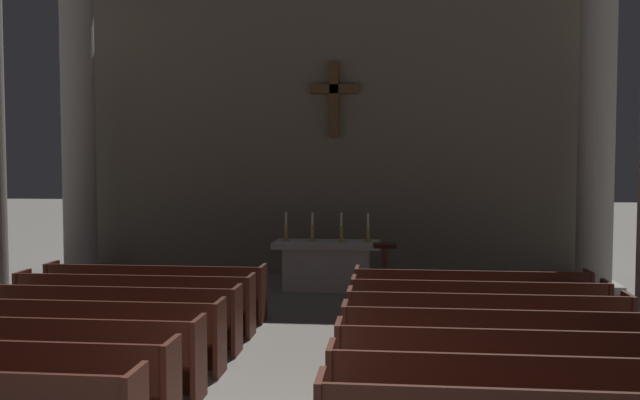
{
  "coord_description": "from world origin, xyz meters",
  "views": [
    {
      "loc": [
        1.37,
        -5.7,
        2.72
      ],
      "look_at": [
        0.0,
        7.48,
        1.94
      ],
      "focal_mm": 39.9,
      "sensor_mm": 36.0,
      "label": 1
    }
  ],
  "objects_px": {
    "candlestick_inner_right": "(341,232)",
    "candlestick_inner_left": "(312,232)",
    "pew_right_row_4": "(497,345)",
    "pew_left_row_5": "(109,317)",
    "pew_right_row_2": "(527,400)",
    "pew_right_row_3": "(510,369)",
    "candlestick_outer_right": "(368,233)",
    "column_left_third": "(79,138)",
    "pew_right_row_6": "(478,311)",
    "altar": "(327,264)",
    "lectern": "(385,274)",
    "pew_left_row_7": "(155,292)",
    "candlestick_outer_left": "(286,232)",
    "column_right_third": "(596,136)",
    "pew_right_row_5": "(486,326)",
    "pew_left_row_3": "(42,355)",
    "pew_left_row_6": "(134,303)",
    "pew_right_row_7": "(471,298)",
    "pew_left_row_4": "(79,334)"
  },
  "relations": [
    {
      "from": "pew_right_row_5",
      "to": "candlestick_outer_right",
      "type": "bearing_deg",
      "value": 109.43
    },
    {
      "from": "pew_right_row_6",
      "to": "candlestick_outer_right",
      "type": "relative_size",
      "value": 6.26
    },
    {
      "from": "candlestick_outer_left",
      "to": "candlestick_inner_right",
      "type": "height_order",
      "value": "same"
    },
    {
      "from": "column_right_third",
      "to": "candlestick_outer_right",
      "type": "relative_size",
      "value": 10.96
    },
    {
      "from": "pew_left_row_7",
      "to": "column_right_third",
      "type": "xyz_separation_m",
      "value": [
        8.02,
        3.27,
        2.69
      ]
    },
    {
      "from": "pew_left_row_5",
      "to": "pew_right_row_5",
      "type": "height_order",
      "value": "same"
    },
    {
      "from": "pew_right_row_3",
      "to": "candlestick_outer_left",
      "type": "xyz_separation_m",
      "value": [
        -3.46,
        6.94,
        0.72
      ]
    },
    {
      "from": "pew_left_row_5",
      "to": "pew_left_row_7",
      "type": "xyz_separation_m",
      "value": [
        0.0,
        1.94,
        0.0
      ]
    },
    {
      "from": "pew_right_row_7",
      "to": "column_left_third",
      "type": "height_order",
      "value": "column_left_third"
    },
    {
      "from": "pew_right_row_6",
      "to": "candlestick_outer_left",
      "type": "xyz_separation_m",
      "value": [
        -3.46,
        4.03,
        0.72
      ]
    },
    {
      "from": "candlestick_outer_left",
      "to": "lectern",
      "type": "height_order",
      "value": "candlestick_outer_left"
    },
    {
      "from": "pew_left_row_7",
      "to": "column_left_third",
      "type": "xyz_separation_m",
      "value": [
        -2.79,
        3.27,
        2.69
      ]
    },
    {
      "from": "pew_left_row_4",
      "to": "pew_right_row_2",
      "type": "bearing_deg",
      "value": -20.38
    },
    {
      "from": "pew_left_row_6",
      "to": "pew_right_row_6",
      "type": "relative_size",
      "value": 1.0
    },
    {
      "from": "pew_right_row_2",
      "to": "pew_right_row_3",
      "type": "height_order",
      "value": "same"
    },
    {
      "from": "pew_left_row_7",
      "to": "candlestick_inner_left",
      "type": "relative_size",
      "value": 6.26
    },
    {
      "from": "pew_left_row_3",
      "to": "column_left_third",
      "type": "relative_size",
      "value": 0.57
    },
    {
      "from": "lectern",
      "to": "pew_left_row_4",
      "type": "bearing_deg",
      "value": -128.74
    },
    {
      "from": "pew_left_row_4",
      "to": "pew_left_row_3",
      "type": "bearing_deg",
      "value": -90.0
    },
    {
      "from": "pew_left_row_5",
      "to": "column_left_third",
      "type": "height_order",
      "value": "column_left_third"
    },
    {
      "from": "candlestick_inner_left",
      "to": "candlestick_inner_right",
      "type": "distance_m",
      "value": 0.6
    },
    {
      "from": "pew_right_row_6",
      "to": "candlestick_inner_right",
      "type": "bearing_deg",
      "value": 119.87
    },
    {
      "from": "pew_right_row_4",
      "to": "candlestick_inner_left",
      "type": "height_order",
      "value": "candlestick_inner_left"
    },
    {
      "from": "pew_right_row_5",
      "to": "candlestick_inner_right",
      "type": "bearing_deg",
      "value": 114.83
    },
    {
      "from": "pew_left_row_7",
      "to": "candlestick_outer_left",
      "type": "distance_m",
      "value": 3.6
    },
    {
      "from": "pew_right_row_5",
      "to": "pew_right_row_3",
      "type": "bearing_deg",
      "value": -90.0
    },
    {
      "from": "column_left_third",
      "to": "candlestick_outer_left",
      "type": "relative_size",
      "value": 10.96
    },
    {
      "from": "candlestick_inner_right",
      "to": "candlestick_inner_left",
      "type": "bearing_deg",
      "value": 180.0
    },
    {
      "from": "pew_left_row_6",
      "to": "pew_right_row_2",
      "type": "xyz_separation_m",
      "value": [
        5.23,
        -3.88,
        0.0
      ]
    },
    {
      "from": "pew_left_row_7",
      "to": "altar",
      "type": "distance_m",
      "value": 4.02
    },
    {
      "from": "pew_left_row_6",
      "to": "pew_right_row_7",
      "type": "xyz_separation_m",
      "value": [
        5.23,
        0.97,
        0.0
      ]
    },
    {
      "from": "pew_left_row_7",
      "to": "column_right_third",
      "type": "bearing_deg",
      "value": 22.17
    },
    {
      "from": "pew_right_row_5",
      "to": "pew_right_row_6",
      "type": "relative_size",
      "value": 1.0
    },
    {
      "from": "lectern",
      "to": "pew_left_row_5",
      "type": "bearing_deg",
      "value": -135.21
    },
    {
      "from": "pew_right_row_4",
      "to": "pew_left_row_5",
      "type": "bearing_deg",
      "value": 169.48
    },
    {
      "from": "candlestick_inner_right",
      "to": "column_left_third",
      "type": "bearing_deg",
      "value": 177.89
    },
    {
      "from": "pew_right_row_5",
      "to": "pew_right_row_6",
      "type": "distance_m",
      "value": 0.97
    },
    {
      "from": "pew_left_row_7",
      "to": "candlestick_inner_right",
      "type": "xyz_separation_m",
      "value": [
        2.91,
        3.06,
        0.72
      ]
    },
    {
      "from": "candlestick_outer_right",
      "to": "pew_right_row_6",
      "type": "bearing_deg",
      "value": -66.36
    },
    {
      "from": "candlestick_outer_left",
      "to": "pew_left_row_6",
      "type": "bearing_deg",
      "value": -113.64
    },
    {
      "from": "pew_right_row_3",
      "to": "pew_right_row_7",
      "type": "height_order",
      "value": "same"
    },
    {
      "from": "pew_right_row_5",
      "to": "candlestick_outer_left",
      "type": "bearing_deg",
      "value": 124.72
    },
    {
      "from": "pew_right_row_7",
      "to": "candlestick_inner_right",
      "type": "height_order",
      "value": "candlestick_inner_right"
    },
    {
      "from": "pew_left_row_5",
      "to": "candlestick_outer_left",
      "type": "relative_size",
      "value": 6.26
    },
    {
      "from": "pew_right_row_5",
      "to": "pew_left_row_5",
      "type": "bearing_deg",
      "value": 180.0
    },
    {
      "from": "candlestick_outer_right",
      "to": "column_left_third",
      "type": "bearing_deg",
      "value": 178.08
    },
    {
      "from": "pew_left_row_7",
      "to": "pew_right_row_3",
      "type": "height_order",
      "value": "same"
    },
    {
      "from": "candlestick_inner_right",
      "to": "lectern",
      "type": "xyz_separation_m",
      "value": [
        0.91,
        -1.2,
        -0.65
      ]
    },
    {
      "from": "altar",
      "to": "lectern",
      "type": "xyz_separation_m",
      "value": [
        1.21,
        -1.2,
        0.01
      ]
    },
    {
      "from": "lectern",
      "to": "pew_right_row_7",
      "type": "bearing_deg",
      "value": -52.98
    }
  ]
}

